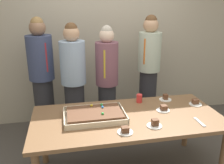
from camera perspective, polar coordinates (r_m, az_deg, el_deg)
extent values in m
cube|color=#B2A893|center=(3.94, -2.24, 12.65)|extent=(8.00, 0.12, 3.00)
cube|color=brown|center=(2.64, 3.68, -8.45)|extent=(2.02, 0.95, 0.04)
cylinder|color=brown|center=(2.90, 24.60, -15.95)|extent=(0.07, 0.07, 0.68)
cylinder|color=brown|center=(3.10, -15.77, -12.42)|extent=(0.07, 0.07, 0.68)
cylinder|color=brown|center=(3.46, 17.05, -9.14)|extent=(0.07, 0.07, 0.68)
cube|color=beige|center=(2.60, -4.11, -8.27)|extent=(0.64, 0.45, 0.01)
cube|color=beige|center=(2.40, -3.43, -9.92)|extent=(0.64, 0.01, 0.05)
cube|color=beige|center=(2.79, -4.71, -5.72)|extent=(0.64, 0.01, 0.05)
cube|color=beige|center=(2.58, -11.17, -8.16)|extent=(0.01, 0.45, 0.05)
cube|color=beige|center=(2.64, 2.73, -7.07)|extent=(0.01, 0.45, 0.05)
cube|color=brown|center=(2.59, -4.12, -7.55)|extent=(0.57, 0.38, 0.06)
sphere|color=#2D84E0|center=(2.65, -2.25, -5.89)|extent=(0.03, 0.03, 0.03)
sphere|color=yellow|center=(2.70, -4.84, -5.50)|extent=(0.03, 0.03, 0.03)
sphere|color=green|center=(2.71, -2.46, -5.33)|extent=(0.03, 0.03, 0.03)
sphere|color=green|center=(2.50, -2.22, -7.42)|extent=(0.03, 0.03, 0.03)
cylinder|color=white|center=(3.11, 12.39, -4.05)|extent=(0.15, 0.15, 0.01)
cube|color=brown|center=(3.10, 12.43, -3.39)|extent=(0.05, 0.05, 0.07)
cylinder|color=white|center=(2.47, 9.90, -10.11)|extent=(0.15, 0.15, 0.01)
cube|color=brown|center=(2.46, 10.06, -9.29)|extent=(0.07, 0.06, 0.06)
cylinder|color=white|center=(2.82, 11.88, -6.52)|extent=(0.15, 0.15, 0.01)
cube|color=brown|center=(2.81, 12.07, -5.88)|extent=(0.07, 0.06, 0.05)
cylinder|color=white|center=(3.08, 18.99, -4.97)|extent=(0.15, 0.15, 0.01)
cube|color=brown|center=(3.07, 18.95, -4.33)|extent=(0.07, 0.06, 0.06)
cylinder|color=white|center=(2.33, 3.11, -11.69)|extent=(0.15, 0.15, 0.01)
cube|color=brown|center=(2.31, 3.11, -11.07)|extent=(0.07, 0.06, 0.05)
cylinder|color=red|center=(2.98, 6.41, -3.83)|extent=(0.07, 0.07, 0.10)
cube|color=silver|center=(2.66, 19.83, -8.81)|extent=(0.03, 0.20, 0.01)
cylinder|color=#28282D|center=(3.82, 8.27, -3.92)|extent=(0.26, 0.26, 0.91)
cylinder|color=#B7C6B2|center=(3.61, 8.81, 7.02)|extent=(0.33, 0.33, 0.57)
cube|color=orange|center=(3.46, 7.80, 7.07)|extent=(0.04, 0.02, 0.36)
sphere|color=tan|center=(3.55, 9.12, 13.05)|extent=(0.22, 0.22, 0.22)
sphere|color=brown|center=(3.55, 9.17, 14.01)|extent=(0.17, 0.17, 0.17)
cylinder|color=#28282D|center=(3.67, -15.45, -5.78)|extent=(0.28, 0.28, 0.87)
cylinder|color=#384266|center=(3.44, -16.50, 5.48)|extent=(0.35, 0.35, 0.60)
cube|color=maroon|center=(3.29, -15.31, 5.54)|extent=(0.04, 0.02, 0.39)
sphere|color=#8C664C|center=(3.38, -17.12, 12.07)|extent=(0.22, 0.22, 0.22)
sphere|color=olive|center=(3.37, -17.22, 13.06)|extent=(0.17, 0.17, 0.17)
cylinder|color=#28282D|center=(3.53, -1.14, -6.68)|extent=(0.25, 0.25, 0.80)
cylinder|color=#7A4C5B|center=(3.29, -1.22, 4.32)|extent=(0.31, 0.31, 0.58)
cube|color=gold|center=(3.14, -1.63, 4.18)|extent=(0.04, 0.02, 0.37)
sphere|color=beige|center=(3.22, -1.26, 10.90)|extent=(0.20, 0.20, 0.20)
sphere|color=#B2A899|center=(3.21, -1.27, 11.85)|extent=(0.15, 0.15, 0.15)
cylinder|color=#28282D|center=(3.47, -8.58, -6.93)|extent=(0.27, 0.27, 0.85)
cylinder|color=#93ADCC|center=(3.23, -9.18, 4.50)|extent=(0.33, 0.33, 0.57)
sphere|color=tan|center=(3.16, -9.53, 11.16)|extent=(0.21, 0.21, 0.21)
sphere|color=brown|center=(3.15, -9.59, 12.19)|extent=(0.16, 0.16, 0.16)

